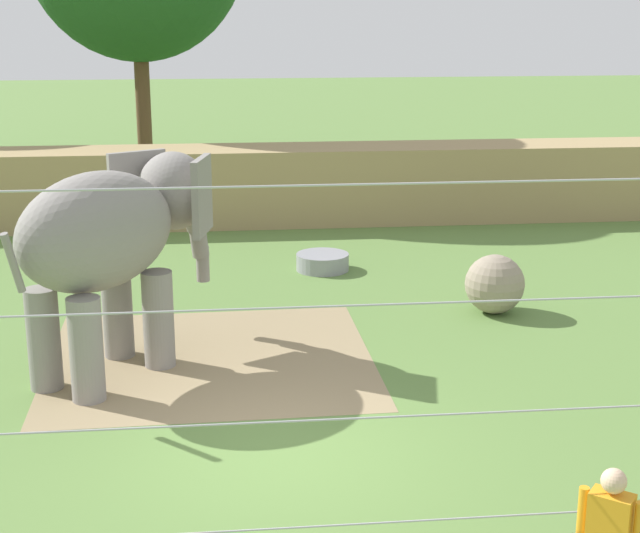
# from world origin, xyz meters

# --- Properties ---
(ground_plane) EXTENTS (120.00, 120.00, 0.00)m
(ground_plane) POSITION_xyz_m (0.00, 0.00, 0.00)
(ground_plane) COLOR #5B7F3D
(dirt_patch) EXTENTS (5.16, 4.86, 0.01)m
(dirt_patch) POSITION_xyz_m (-0.87, 3.33, 0.00)
(dirt_patch) COLOR #937F5B
(dirt_patch) RESTS_ON ground
(embankment_wall) EXTENTS (36.00, 1.80, 1.91)m
(embankment_wall) POSITION_xyz_m (0.00, 13.00, 0.95)
(embankment_wall) COLOR tan
(embankment_wall) RESTS_ON ground
(elephant) EXTENTS (3.30, 3.76, 3.17)m
(elephant) POSITION_xyz_m (-2.24, 3.04, 2.10)
(elephant) COLOR gray
(elephant) RESTS_ON ground
(enrichment_ball) EXTENTS (1.07, 1.07, 1.07)m
(enrichment_ball) POSITION_xyz_m (4.22, 5.16, 0.54)
(enrichment_ball) COLOR gray
(enrichment_ball) RESTS_ON ground
(cable_fence) EXTENTS (9.96, 0.24, 4.13)m
(cable_fence) POSITION_xyz_m (0.00, -3.08, 2.07)
(cable_fence) COLOR brown
(cable_fence) RESTS_ON ground
(water_tub) EXTENTS (1.10, 1.10, 0.35)m
(water_tub) POSITION_xyz_m (1.45, 8.33, 0.18)
(water_tub) COLOR gray
(water_tub) RESTS_ON ground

